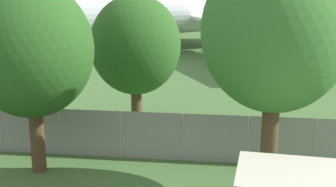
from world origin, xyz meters
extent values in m
cylinder|color=gray|center=(-5.09, 11.15, 0.99)|extent=(0.07, 0.07, 1.98)
cylinder|color=gray|center=(-2.55, 11.15, 0.99)|extent=(0.07, 0.07, 1.98)
cylinder|color=gray|center=(0.00, 11.15, 0.99)|extent=(0.07, 0.07, 1.98)
cylinder|color=gray|center=(2.55, 11.15, 0.99)|extent=(0.07, 0.07, 1.98)
cylinder|color=gray|center=(5.09, 11.15, 0.99)|extent=(0.07, 0.07, 1.98)
cylinder|color=gray|center=(7.64, 11.15, 0.99)|extent=(0.07, 0.07, 1.98)
cube|color=gray|center=(0.00, 11.15, 0.99)|extent=(56.00, 0.01, 1.98)
cylinder|color=white|center=(-0.99, 39.64, 4.10)|extent=(30.69, 24.20, 4.77)
cone|color=white|center=(15.36, 51.57, 4.10)|extent=(7.34, 6.98, 4.29)
cube|color=white|center=(6.39, 32.46, 3.39)|extent=(11.58, 15.98, 0.30)
cylinder|color=#939399|center=(5.36, 34.59, 2.16)|extent=(4.73, 4.26, 2.14)
cube|color=white|center=(-5.58, 48.86, 3.39)|extent=(14.28, 14.51, 0.30)
cylinder|color=#939399|center=(-3.86, 47.23, 2.16)|extent=(4.73, 4.26, 2.14)
cube|color=white|center=(11.80, 48.97, 4.58)|extent=(9.26, 10.72, 0.20)
cylinder|color=#2D2D33|center=(-10.05, 33.03, 0.86)|extent=(0.24, 0.24, 1.72)
cylinder|color=#2D2D33|center=(-10.05, 33.03, 0.28)|extent=(0.63, 0.57, 0.56)
cylinder|color=#2D2D33|center=(2.09, 38.35, 0.86)|extent=(0.24, 0.24, 1.72)
cylinder|color=#2D2D33|center=(2.09, 38.35, 0.28)|extent=(0.63, 0.57, 0.56)
cylinder|color=#2D2D33|center=(-1.28, 42.97, 0.86)|extent=(0.24, 0.24, 1.72)
cylinder|color=#2D2D33|center=(-1.28, 42.97, 0.28)|extent=(0.63, 0.57, 0.56)
cylinder|color=#4C3823|center=(5.67, 8.53, 1.78)|extent=(0.56, 0.56, 3.56)
ellipsoid|color=#38702D|center=(5.67, 8.53, 5.54)|extent=(4.67, 4.67, 5.14)
cylinder|color=#4C3823|center=(-2.77, 9.45, 1.38)|extent=(0.54, 0.54, 2.75)
ellipsoid|color=#28561E|center=(-2.77, 9.45, 4.66)|extent=(4.49, 4.49, 4.94)
cylinder|color=#4C3823|center=(-0.09, 15.00, 1.14)|extent=(0.51, 0.51, 2.27)
ellipsoid|color=#28561E|center=(-0.09, 15.00, 4.08)|extent=(4.25, 4.25, 4.68)
camera|label=1|loc=(4.22, -6.35, 7.23)|focal=50.00mm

